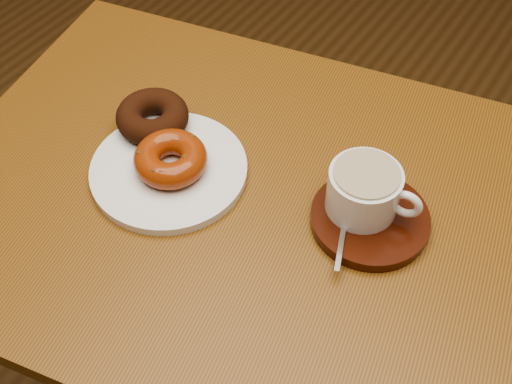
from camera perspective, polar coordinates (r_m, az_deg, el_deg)
The scene contains 8 objects.
ground at distance 1.69m, azimuth -0.86°, elevation -9.29°, with size 6.00×6.00×0.00m, color brown.
cafe_table at distance 0.96m, azimuth -1.00°, elevation -5.03°, with size 0.95×0.79×0.79m.
donut_plate at distance 0.89m, azimuth -7.74°, elevation 1.98°, with size 0.22×0.22×0.01m, color white.
donut_cinnamon at distance 0.93m, azimuth -9.19°, elevation 6.66°, with size 0.10×0.10×0.04m, color #34170A.
donut_caramel at distance 0.87m, azimuth -7.61°, elevation 2.96°, with size 0.11×0.11×0.04m.
saucer at distance 0.84m, azimuth 10.08°, elevation -2.40°, with size 0.15×0.15×0.02m, color #361207.
coffee_cup at distance 0.82m, azimuth 9.66°, elevation 0.16°, with size 0.12×0.09×0.07m.
teaspoon at distance 0.82m, azimuth 7.94°, elevation -2.29°, with size 0.05×0.10×0.01m.
Camera 1 is at (0.49, -0.70, 1.46)m, focal length 45.00 mm.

